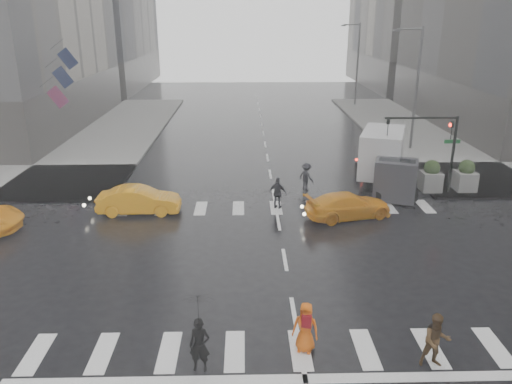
{
  "coord_description": "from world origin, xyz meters",
  "views": [
    {
      "loc": [
        -1.66,
        -18.71,
        9.6
      ],
      "look_at": [
        -1.16,
        2.0,
        2.31
      ],
      "focal_mm": 35.0,
      "sensor_mm": 36.0,
      "label": 1
    }
  ],
  "objects_px": {
    "pedestrian_brown": "(436,341)",
    "taxi_mid": "(139,200)",
    "traffic_signal_pole": "(437,139)",
    "box_truck": "(385,159)",
    "pedestrian_orange": "(306,327)"
  },
  "relations": [
    {
      "from": "taxi_mid",
      "to": "box_truck",
      "type": "xyz_separation_m",
      "value": [
        13.68,
        3.76,
        1.05
      ]
    },
    {
      "from": "taxi_mid",
      "to": "pedestrian_brown",
      "type": "bearing_deg",
      "value": -139.26
    },
    {
      "from": "traffic_signal_pole",
      "to": "pedestrian_orange",
      "type": "bearing_deg",
      "value": -122.34
    },
    {
      "from": "pedestrian_brown",
      "to": "pedestrian_orange",
      "type": "relative_size",
      "value": 1.05
    },
    {
      "from": "traffic_signal_pole",
      "to": "pedestrian_brown",
      "type": "bearing_deg",
      "value": -109.39
    },
    {
      "from": "taxi_mid",
      "to": "box_truck",
      "type": "relative_size",
      "value": 0.69
    },
    {
      "from": "traffic_signal_pole",
      "to": "taxi_mid",
      "type": "bearing_deg",
      "value": -171.01
    },
    {
      "from": "pedestrian_orange",
      "to": "box_truck",
      "type": "relative_size",
      "value": 0.26
    },
    {
      "from": "pedestrian_brown",
      "to": "taxi_mid",
      "type": "relative_size",
      "value": 0.4
    },
    {
      "from": "pedestrian_brown",
      "to": "box_truck",
      "type": "height_order",
      "value": "box_truck"
    },
    {
      "from": "pedestrian_orange",
      "to": "box_truck",
      "type": "bearing_deg",
      "value": 84.43
    },
    {
      "from": "taxi_mid",
      "to": "box_truck",
      "type": "distance_m",
      "value": 14.23
    },
    {
      "from": "traffic_signal_pole",
      "to": "box_truck",
      "type": "bearing_deg",
      "value": 153.54
    },
    {
      "from": "pedestrian_brown",
      "to": "pedestrian_orange",
      "type": "xyz_separation_m",
      "value": [
        -3.66,
        0.79,
        -0.03
      ]
    },
    {
      "from": "traffic_signal_pole",
      "to": "pedestrian_brown",
      "type": "xyz_separation_m",
      "value": [
        -5.21,
        -14.81,
        -2.37
      ]
    }
  ]
}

